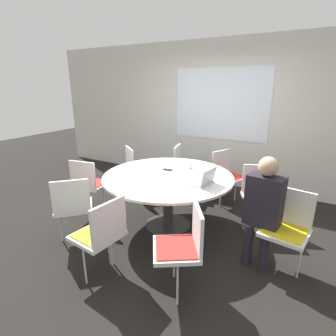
# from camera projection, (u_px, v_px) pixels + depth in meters

# --- Properties ---
(ground_plane) EXTENTS (16.00, 16.00, 0.00)m
(ground_plane) POSITION_uv_depth(u_px,v_px,m) (168.00, 225.00, 3.73)
(ground_plane) COLOR black
(wall_back) EXTENTS (8.00, 0.07, 2.70)m
(wall_back) POSITION_uv_depth(u_px,v_px,m) (220.00, 115.00, 4.95)
(wall_back) COLOR silver
(wall_back) RESTS_ON ground_plane
(conference_table) EXTENTS (1.74, 1.74, 0.75)m
(conference_table) POSITION_uv_depth(u_px,v_px,m) (168.00, 183.00, 3.53)
(conference_table) COLOR #333333
(conference_table) RESTS_ON ground_plane
(chair_0) EXTENTS (0.50, 0.48, 0.88)m
(chair_0) POSITION_uv_depth(u_px,v_px,m) (287.00, 224.00, 2.71)
(chair_0) COLOR silver
(chair_0) RESTS_ON ground_plane
(chair_1) EXTENTS (0.57, 0.56, 0.88)m
(chair_1) POSITION_uv_depth(u_px,v_px,m) (259.00, 192.00, 3.51)
(chair_1) COLOR silver
(chair_1) RESTS_ON ground_plane
(chair_2) EXTENTS (0.57, 0.57, 0.88)m
(chair_2) POSITION_uv_depth(u_px,v_px,m) (226.00, 172.00, 4.29)
(chair_2) COLOR silver
(chair_2) RESTS_ON ground_plane
(chair_3) EXTENTS (0.51, 0.52, 0.88)m
(chair_3) POSITION_uv_depth(u_px,v_px,m) (184.00, 165.00, 4.70)
(chair_3) COLOR silver
(chair_3) RESTS_ON ground_plane
(chair_4) EXTENTS (0.60, 0.60, 0.88)m
(chair_4) POSITION_uv_depth(u_px,v_px,m) (137.00, 166.00, 4.61)
(chair_4) COLOR silver
(chair_4) RESTS_ON ground_plane
(chair_5) EXTENTS (0.51, 0.49, 0.88)m
(chair_5) POSITION_uv_depth(u_px,v_px,m) (89.00, 182.00, 3.89)
(chair_5) COLOR silver
(chair_5) RESTS_ON ground_plane
(chair_6) EXTENTS (0.61, 0.61, 0.88)m
(chair_6) POSITION_uv_depth(u_px,v_px,m) (73.00, 204.00, 3.17)
(chair_6) COLOR silver
(chair_6) RESTS_ON ground_plane
(chair_7) EXTENTS (0.46, 0.48, 0.88)m
(chair_7) POSITION_uv_depth(u_px,v_px,m) (101.00, 231.00, 2.58)
(chair_7) COLOR silver
(chair_7) RESTS_ON ground_plane
(chair_8) EXTENTS (0.59, 0.60, 0.88)m
(chair_8) POSITION_uv_depth(u_px,v_px,m) (183.00, 242.00, 2.40)
(chair_8) COLOR silver
(chair_8) RESTS_ON ground_plane
(person_0) EXTENTS (0.39, 0.30, 1.23)m
(person_0) POSITION_uv_depth(u_px,v_px,m) (263.00, 204.00, 2.73)
(person_0) COLOR #231E28
(person_0) RESTS_ON ground_plane
(laptop) EXTENTS (0.27, 0.33, 0.21)m
(laptop) POSITION_uv_depth(u_px,v_px,m) (204.00, 180.00, 3.15)
(laptop) COLOR silver
(laptop) RESTS_ON conference_table
(coffee_cup) EXTENTS (0.07, 0.07, 0.10)m
(coffee_cup) POSITION_uv_depth(u_px,v_px,m) (189.00, 165.00, 3.77)
(coffee_cup) COLOR white
(coffee_cup) RESTS_ON conference_table
(cell_phone) EXTENTS (0.14, 0.08, 0.01)m
(cell_phone) POSITION_uv_depth(u_px,v_px,m) (168.00, 170.00, 3.70)
(cell_phone) COLOR black
(cell_phone) RESTS_ON conference_table
(handbag) EXTENTS (0.36, 0.16, 0.28)m
(handbag) POSITION_uv_depth(u_px,v_px,m) (216.00, 186.00, 4.79)
(handbag) COLOR black
(handbag) RESTS_ON ground_plane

